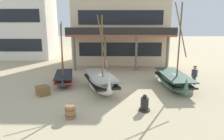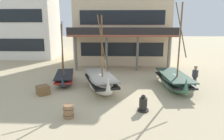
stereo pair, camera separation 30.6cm
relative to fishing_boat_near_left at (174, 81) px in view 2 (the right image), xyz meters
name	(u,v)px [view 2 (the right image)]	position (x,y,z in m)	size (l,w,h in m)	color
ground_plane	(111,93)	(-4.55, -1.12, -0.61)	(120.00, 120.00, 0.00)	tan
fishing_boat_near_left	(174,81)	(0.00, 0.00, 0.00)	(2.01, 4.78, 6.18)	#427056
fishing_boat_centre_large	(101,82)	(-5.34, -0.70, 0.05)	(2.91, 4.63, 5.30)	silver
fishing_boat_far_right	(64,78)	(-8.38, 0.90, -0.14)	(1.99, 3.88, 4.85)	#2D333D
fisherman_by_hull	(195,78)	(1.52, 0.09, 0.22)	(0.41, 0.41, 1.68)	#33333D
capstan_winch	(143,104)	(-2.68, -3.98, -0.24)	(0.63, 0.63, 0.95)	black
wooden_barrel	(69,111)	(-6.57, -4.98, -0.26)	(0.56, 0.56, 0.70)	olive
cargo_crate	(43,90)	(-9.17, -1.62, -0.30)	(0.75, 0.75, 0.62)	brown
harbor_building_main	(122,18)	(-3.80, 10.65, 4.65)	(11.23, 8.51, 10.54)	beige
harbor_building_annex	(21,16)	(-17.49, 13.39, 4.95)	(9.60, 5.21, 11.10)	white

